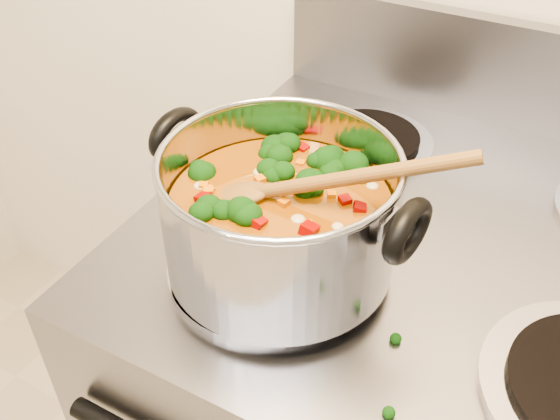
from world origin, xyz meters
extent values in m
cube|color=gray|center=(-0.07, 1.47, 1.00)|extent=(0.77, 0.03, 0.16)
cylinder|color=#A5A5AD|center=(-0.25, 1.01, 0.92)|extent=(0.23, 0.23, 0.01)
cylinder|color=black|center=(-0.25, 1.01, 0.93)|extent=(0.18, 0.18, 0.01)
cylinder|color=#A5A5AD|center=(-0.25, 1.31, 0.92)|extent=(0.19, 0.19, 0.01)
cylinder|color=black|center=(-0.25, 1.31, 0.93)|extent=(0.15, 0.15, 0.01)
cylinder|color=#ACACB4|center=(-0.24, 1.01, 1.01)|extent=(0.25, 0.25, 0.14)
torus|color=#ACACB4|center=(-0.24, 1.01, 1.07)|extent=(0.26, 0.26, 0.01)
cylinder|color=#8A500C|center=(-0.24, 1.01, 0.98)|extent=(0.24, 0.24, 0.09)
torus|color=black|center=(-0.38, 1.03, 1.05)|extent=(0.03, 0.08, 0.08)
torus|color=black|center=(-0.09, 1.00, 1.05)|extent=(0.03, 0.08, 0.08)
ellipsoid|color=black|center=(-0.25, 1.01, 1.02)|extent=(0.04, 0.04, 0.03)
ellipsoid|color=black|center=(-0.28, 1.06, 1.02)|extent=(0.04, 0.04, 0.03)
ellipsoid|color=black|center=(-0.24, 1.04, 1.02)|extent=(0.04, 0.04, 0.03)
ellipsoid|color=black|center=(-0.19, 0.94, 1.02)|extent=(0.04, 0.04, 0.03)
ellipsoid|color=black|center=(-0.19, 1.02, 1.02)|extent=(0.04, 0.04, 0.03)
ellipsoid|color=black|center=(-0.31, 1.05, 1.02)|extent=(0.04, 0.04, 0.03)
ellipsoid|color=black|center=(-0.24, 1.10, 1.02)|extent=(0.04, 0.04, 0.03)
ellipsoid|color=black|center=(-0.22, 0.95, 1.02)|extent=(0.04, 0.04, 0.03)
ellipsoid|color=black|center=(-0.16, 1.02, 1.02)|extent=(0.04, 0.04, 0.03)
ellipsoid|color=black|center=(-0.23, 1.00, 1.02)|extent=(0.04, 0.04, 0.03)
ellipsoid|color=black|center=(-0.25, 1.12, 1.02)|extent=(0.04, 0.04, 0.03)
ellipsoid|color=#A00905|center=(-0.24, 1.03, 1.02)|extent=(0.01, 0.01, 0.01)
ellipsoid|color=#A00905|center=(-0.30, 1.03, 1.02)|extent=(0.01, 0.01, 0.01)
ellipsoid|color=#A00905|center=(-0.18, 1.09, 1.02)|extent=(0.01, 0.01, 0.01)
ellipsoid|color=#A00905|center=(-0.26, 1.06, 1.02)|extent=(0.01, 0.01, 0.01)
ellipsoid|color=#A00905|center=(-0.29, 0.94, 1.02)|extent=(0.01, 0.01, 0.01)
ellipsoid|color=#A00905|center=(-0.16, 1.08, 1.02)|extent=(0.01, 0.01, 0.01)
ellipsoid|color=#A00905|center=(-0.16, 1.07, 1.02)|extent=(0.01, 0.01, 0.01)
ellipsoid|color=#A00905|center=(-0.26, 1.00, 1.02)|extent=(0.01, 0.01, 0.01)
ellipsoid|color=#A00905|center=(-0.23, 0.94, 1.02)|extent=(0.01, 0.01, 0.01)
ellipsoid|color=#A00905|center=(-0.32, 1.07, 1.02)|extent=(0.01, 0.01, 0.01)
ellipsoid|color=#A00905|center=(-0.25, 0.98, 1.02)|extent=(0.01, 0.01, 0.01)
ellipsoid|color=#C7680B|center=(-0.25, 1.03, 1.02)|extent=(0.01, 0.01, 0.01)
ellipsoid|color=#C7680B|center=(-0.15, 1.05, 1.02)|extent=(0.01, 0.01, 0.01)
ellipsoid|color=#C7680B|center=(-0.20, 1.03, 1.02)|extent=(0.01, 0.01, 0.01)
ellipsoid|color=#C7680B|center=(-0.21, 0.91, 1.02)|extent=(0.01, 0.01, 0.01)
ellipsoid|color=#C7680B|center=(-0.14, 1.01, 1.02)|extent=(0.01, 0.01, 0.01)
ellipsoid|color=#C7680B|center=(-0.20, 1.06, 1.02)|extent=(0.01, 0.01, 0.01)
ellipsoid|color=#C7680B|center=(-0.24, 1.08, 1.02)|extent=(0.01, 0.01, 0.01)
ellipsoid|color=#C7680B|center=(-0.31, 1.04, 1.02)|extent=(0.01, 0.01, 0.01)
ellipsoid|color=#C7680B|center=(-0.20, 1.10, 1.02)|extent=(0.01, 0.01, 0.01)
ellipsoid|color=#C7680B|center=(-0.21, 0.96, 1.02)|extent=(0.01, 0.01, 0.01)
ellipsoid|color=#C7680B|center=(-0.20, 1.02, 1.02)|extent=(0.01, 0.01, 0.01)
ellipsoid|color=tan|center=(-0.20, 0.97, 1.02)|extent=(0.02, 0.02, 0.01)
ellipsoid|color=tan|center=(-0.17, 1.09, 1.02)|extent=(0.02, 0.02, 0.01)
ellipsoid|color=tan|center=(-0.33, 1.03, 1.02)|extent=(0.02, 0.02, 0.01)
ellipsoid|color=tan|center=(-0.26, 1.05, 1.02)|extent=(0.02, 0.02, 0.01)
ellipsoid|color=tan|center=(-0.19, 0.96, 1.02)|extent=(0.02, 0.02, 0.01)
ellipsoid|color=tan|center=(-0.29, 1.04, 1.02)|extent=(0.02, 0.02, 0.01)
ellipsoid|color=tan|center=(-0.33, 0.97, 1.02)|extent=(0.02, 0.02, 0.01)
ellipsoid|color=tan|center=(-0.26, 0.98, 1.02)|extent=(0.02, 0.02, 0.01)
ellipsoid|color=tan|center=(-0.31, 1.00, 1.02)|extent=(0.02, 0.02, 0.01)
ellipsoid|color=brown|center=(-0.28, 1.00, 1.02)|extent=(0.08, 0.06, 0.04)
cylinder|color=brown|center=(-0.17, 1.03, 1.06)|extent=(0.24, 0.09, 0.10)
ellipsoid|color=black|center=(-0.25, 1.19, 0.92)|extent=(0.01, 0.01, 0.01)
ellipsoid|color=black|center=(-0.20, 0.85, 0.92)|extent=(0.01, 0.01, 0.01)
ellipsoid|color=black|center=(-0.33, 0.85, 0.92)|extent=(0.01, 0.01, 0.01)
camera|label=1|loc=(0.01, 0.56, 1.43)|focal=40.00mm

